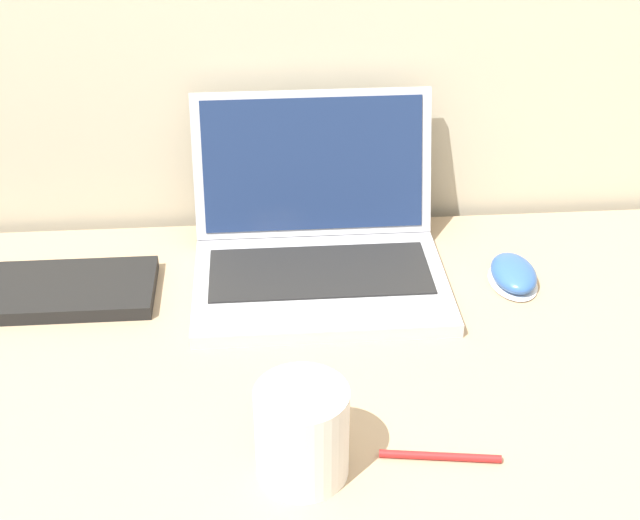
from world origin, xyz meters
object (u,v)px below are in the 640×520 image
at_px(laptop, 315,242).
at_px(computer_mouse, 513,274).
at_px(pen, 440,456).
at_px(drink_cup, 302,431).

height_order(laptop, computer_mouse, laptop).
relative_size(computer_mouse, pen, 0.79).
distance_m(laptop, pen, 0.42).
distance_m(laptop, computer_mouse, 0.29).
xyz_separation_m(laptop, drink_cup, (-0.04, -0.40, 0.01)).
relative_size(laptop, computer_mouse, 3.39).
height_order(computer_mouse, pen, computer_mouse).
bearing_deg(computer_mouse, drink_cup, -132.81).
bearing_deg(laptop, computer_mouse, -10.68).
bearing_deg(computer_mouse, pen, -116.55).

